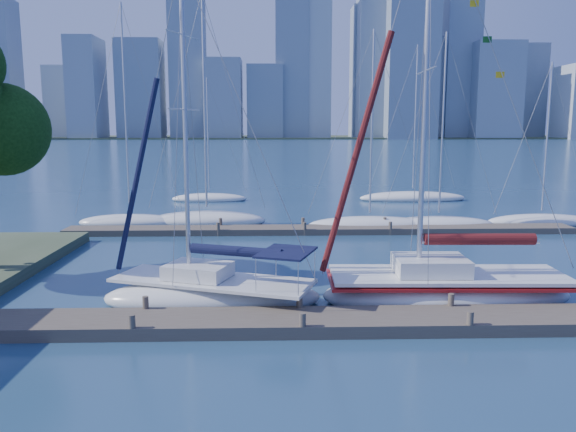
{
  "coord_description": "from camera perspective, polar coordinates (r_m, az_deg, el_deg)",
  "views": [
    {
      "loc": [
        -0.89,
        -16.73,
        6.22
      ],
      "look_at": [
        -0.29,
        4.0,
        2.92
      ],
      "focal_mm": 35.0,
      "sensor_mm": 36.0,
      "label": 1
    }
  ],
  "objects": [
    {
      "name": "ground",
      "position": [
        17.87,
        1.32,
        -11.34
      ],
      "size": [
        700.0,
        700.0,
        0.0
      ],
      "primitive_type": "plane",
      "color": "#18334C",
      "rests_on": "ground"
    },
    {
      "name": "near_dock",
      "position": [
        17.8,
        1.32,
        -10.74
      ],
      "size": [
        26.0,
        2.0,
        0.4
      ],
      "primitive_type": "cube",
      "color": "#4C4138",
      "rests_on": "ground"
    },
    {
      "name": "far_dock",
      "position": [
        33.41,
        3.33,
        -1.41
      ],
      "size": [
        30.0,
        1.8,
        0.36
      ],
      "primitive_type": "cube",
      "color": "#4C4138",
      "rests_on": "ground"
    },
    {
      "name": "far_shore",
      "position": [
        336.79,
        -1.53,
        7.96
      ],
      "size": [
        800.0,
        100.0,
        1.5
      ],
      "primitive_type": "cube",
      "color": "#38472D",
      "rests_on": "ground"
    },
    {
      "name": "sailboat_navy",
      "position": [
        20.11,
        -7.73,
        -6.12
      ],
      "size": [
        8.08,
        4.93,
        12.19
      ],
      "rotation": [
        0.0,
        0.0,
        -0.34
      ],
      "color": "silver",
      "rests_on": "ground"
    },
    {
      "name": "sailboat_maroon",
      "position": [
        20.89,
        15.86,
        -5.52
      ],
      "size": [
        9.03,
        3.19,
        14.5
      ],
      "rotation": [
        0.0,
        0.0,
        -0.03
      ],
      "color": "silver",
      "rests_on": "ground"
    },
    {
      "name": "bg_boat_0",
      "position": [
        37.35,
        -15.73,
        -0.48
      ],
      "size": [
        6.86,
        3.44,
        14.03
      ],
      "rotation": [
        0.0,
        0.0,
        0.22
      ],
      "color": "silver",
      "rests_on": "ground"
    },
    {
      "name": "bg_boat_1",
      "position": [
        36.69,
        -8.22,
        -0.35
      ],
      "size": [
        7.7,
        2.98,
        14.77
      ],
      "rotation": [
        0.0,
        0.0,
        -0.06
      ],
      "color": "silver",
      "rests_on": "ground"
    },
    {
      "name": "bg_boat_3",
      "position": [
        35.11,
        8.29,
        -0.85
      ],
      "size": [
        7.67,
        2.27,
        12.27
      ],
      "rotation": [
        0.0,
        0.0,
        -0.0
      ],
      "color": "silver",
      "rests_on": "ground"
    },
    {
      "name": "bg_boat_4",
      "position": [
        36.26,
        15.05,
        -0.77
      ],
      "size": [
        7.18,
        2.81,
        12.14
      ],
      "rotation": [
        0.0,
        0.0,
        -0.1
      ],
      "color": "silver",
      "rests_on": "ground"
    },
    {
      "name": "bg_boat_5",
      "position": [
        39.68,
        24.33,
        -0.47
      ],
      "size": [
        7.31,
        3.48,
        10.52
      ],
      "rotation": [
        0.0,
        0.0,
        0.21
      ],
      "color": "silver",
      "rests_on": "ground"
    },
    {
      "name": "bg_boat_6",
      "position": [
        48.25,
        -8.0,
        1.8
      ],
      "size": [
        6.39,
        2.11,
        10.59
      ],
      "rotation": [
        0.0,
        0.0,
        -0.02
      ],
      "color": "silver",
      "rests_on": "ground"
    },
    {
      "name": "bg_boat_7",
      "position": [
        49.22,
        12.54,
        1.86
      ],
      "size": [
        9.27,
        5.77,
        13.29
      ],
      "rotation": [
        0.0,
        0.0,
        0.41
      ],
      "color": "silver",
      "rests_on": "ground"
    },
    {
      "name": "skyline",
      "position": [
        309.11,
        2.93,
        14.38
      ],
      "size": [
        502.97,
        51.31,
        110.85
      ],
      "color": "gray",
      "rests_on": "ground"
    }
  ]
}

